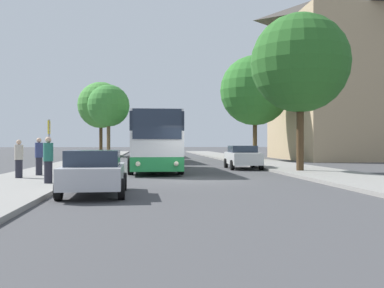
% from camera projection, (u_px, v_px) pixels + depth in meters
% --- Properties ---
extents(ground_plane, '(300.00, 300.00, 0.00)m').
position_uv_depth(ground_plane, '(193.00, 180.00, 20.00)').
color(ground_plane, '#424244').
rests_on(ground_plane, ground).
extents(sidewalk_left, '(4.00, 120.00, 0.15)m').
position_uv_depth(sidewalk_left, '(31.00, 180.00, 19.29)').
color(sidewalk_left, gray).
rests_on(sidewalk_left, ground_plane).
extents(sidewalk_right, '(4.00, 120.00, 0.15)m').
position_uv_depth(sidewalk_right, '(343.00, 177.00, 20.72)').
color(sidewalk_right, gray).
rests_on(sidewalk_right, ground_plane).
extents(building_right_background, '(16.42, 14.11, 17.79)m').
position_uv_depth(building_right_background, '(366.00, 70.00, 44.85)').
color(building_right_background, tan).
rests_on(building_right_background, ground_plane).
extents(bus_front, '(2.99, 10.38, 3.31)m').
position_uv_depth(bus_front, '(154.00, 141.00, 26.42)').
color(bus_front, '#238942').
rests_on(bus_front, ground_plane).
extents(bus_middle, '(3.09, 10.91, 3.44)m').
position_uv_depth(bus_middle, '(149.00, 141.00, 39.46)').
color(bus_middle, '#2D519E').
rests_on(bus_middle, ground_plane).
extents(bus_rear, '(2.98, 10.42, 3.18)m').
position_uv_depth(bus_rear, '(152.00, 142.00, 52.04)').
color(bus_rear, silver).
rests_on(bus_rear, ground_plane).
extents(parked_car_left_curb, '(2.06, 4.15, 1.43)m').
position_uv_depth(parked_car_left_curb, '(94.00, 172.00, 14.22)').
color(parked_car_left_curb, '#B7B7BC').
rests_on(parked_car_left_curb, ground_plane).
extents(parked_car_right_near, '(2.07, 4.24, 1.47)m').
position_uv_depth(parked_car_right_near, '(243.00, 157.00, 28.45)').
color(parked_car_right_near, silver).
rests_on(parked_car_right_near, ground_plane).
extents(bus_stop_sign, '(0.08, 0.45, 2.54)m').
position_uv_depth(bus_stop_sign, '(49.00, 141.00, 19.82)').
color(bus_stop_sign, gray).
rests_on(bus_stop_sign, sidewalk_left).
extents(pedestrian_waiting_near, '(0.36, 0.36, 1.64)m').
position_uv_depth(pedestrian_waiting_near, '(19.00, 159.00, 19.29)').
color(pedestrian_waiting_near, '#23232D').
rests_on(pedestrian_waiting_near, sidewalk_left).
extents(pedestrian_waiting_far, '(0.36, 0.36, 1.73)m').
position_uv_depth(pedestrian_waiting_far, '(48.00, 160.00, 16.73)').
color(pedestrian_waiting_far, '#23232D').
rests_on(pedestrian_waiting_far, sidewalk_left).
extents(pedestrian_walking_back, '(0.36, 0.36, 1.74)m').
position_uv_depth(pedestrian_walking_back, '(39.00, 156.00, 20.85)').
color(pedestrian_walking_back, '#23232D').
rests_on(pedestrian_walking_back, sidewalk_left).
extents(tree_left_near, '(5.63, 5.63, 8.92)m').
position_uv_depth(tree_left_near, '(101.00, 105.00, 54.78)').
color(tree_left_near, '#47331E').
rests_on(tree_left_near, sidewalk_left).
extents(tree_left_far, '(4.75, 4.75, 8.08)m').
position_uv_depth(tree_left_far, '(108.00, 106.00, 50.69)').
color(tree_left_far, brown).
rests_on(tree_left_far, sidewalk_left).
extents(tree_right_near, '(5.39, 5.39, 8.57)m').
position_uv_depth(tree_right_near, '(300.00, 63.00, 24.47)').
color(tree_right_near, '#47331E').
rests_on(tree_right_near, sidewalk_right).
extents(tree_right_mid, '(6.57, 6.57, 9.72)m').
position_uv_depth(tree_right_mid, '(255.00, 91.00, 42.20)').
color(tree_right_mid, '#513D23').
rests_on(tree_right_mid, sidewalk_right).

